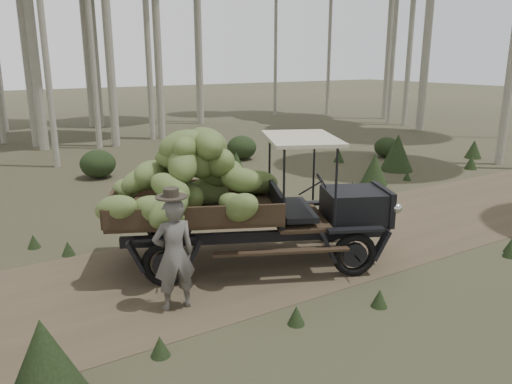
# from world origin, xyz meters

# --- Properties ---
(ground) EXTENTS (120.00, 120.00, 0.00)m
(ground) POSITION_xyz_m (0.00, 0.00, 0.00)
(ground) COLOR #473D2B
(ground) RESTS_ON ground
(dirt_track) EXTENTS (70.00, 4.00, 0.01)m
(dirt_track) POSITION_xyz_m (0.00, 0.00, 0.00)
(dirt_track) COLOR brown
(dirt_track) RESTS_ON ground
(banana_truck) EXTENTS (5.73, 3.79, 2.75)m
(banana_truck) POSITION_xyz_m (-2.48, 0.08, 1.60)
(banana_truck) COLOR black
(banana_truck) RESTS_ON ground
(farmer) EXTENTS (0.71, 0.53, 1.99)m
(farmer) POSITION_xyz_m (-3.89, -1.07, 0.94)
(farmer) COLOR #5A5752
(farmer) RESTS_ON ground
(undergrowth) EXTENTS (22.27, 21.18, 1.31)m
(undergrowth) POSITION_xyz_m (0.34, -1.97, 0.50)
(undergrowth) COLOR #233319
(undergrowth) RESTS_ON ground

